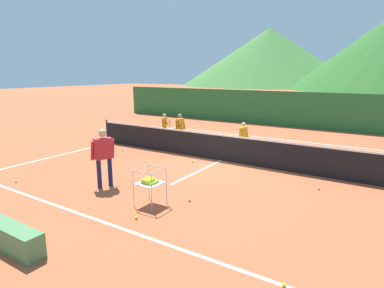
{
  "coord_description": "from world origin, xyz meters",
  "views": [
    {
      "loc": [
        5.27,
        -10.16,
        3.16
      ],
      "look_at": [
        -0.39,
        -1.35,
        0.83
      ],
      "focal_mm": 30.21,
      "sensor_mm": 36.0,
      "label": 1
    }
  ],
  "objects_px": {
    "student_2": "(243,135)",
    "tennis_ball_4": "(16,181)",
    "student_1": "(180,126)",
    "ball_cart": "(149,181)",
    "instructor": "(104,152)",
    "tennis_ball_3": "(136,218)",
    "tennis_net": "(221,147)",
    "tennis_ball_1": "(190,200)",
    "tennis_ball_5": "(192,162)",
    "tennis_ball_2": "(319,188)",
    "tennis_ball_0": "(284,285)",
    "courtside_bench": "(12,238)",
    "student_0": "(165,123)",
    "tennis_ball_6": "(123,150)"
  },
  "relations": [
    {
      "from": "student_2",
      "to": "tennis_ball_4",
      "type": "relative_size",
      "value": 18.12
    },
    {
      "from": "student_1",
      "to": "ball_cart",
      "type": "distance_m",
      "value": 6.76
    },
    {
      "from": "instructor",
      "to": "tennis_ball_3",
      "type": "distance_m",
      "value": 2.6
    },
    {
      "from": "tennis_net",
      "to": "tennis_ball_1",
      "type": "xyz_separation_m",
      "value": [
        1.13,
        -3.82,
        -0.47
      ]
    },
    {
      "from": "ball_cart",
      "to": "tennis_ball_5",
      "type": "relative_size",
      "value": 13.22
    },
    {
      "from": "tennis_ball_2",
      "to": "tennis_ball_0",
      "type": "bearing_deg",
      "value": -84.27
    },
    {
      "from": "tennis_net",
      "to": "tennis_ball_3",
      "type": "relative_size",
      "value": 174.61
    },
    {
      "from": "student_1",
      "to": "tennis_ball_2",
      "type": "relative_size",
      "value": 20.2
    },
    {
      "from": "student_1",
      "to": "tennis_ball_1",
      "type": "height_order",
      "value": "student_1"
    },
    {
      "from": "tennis_ball_1",
      "to": "courtside_bench",
      "type": "bearing_deg",
      "value": -112.26
    },
    {
      "from": "student_1",
      "to": "tennis_ball_3",
      "type": "distance_m",
      "value": 7.62
    },
    {
      "from": "student_0",
      "to": "ball_cart",
      "type": "relative_size",
      "value": 1.35
    },
    {
      "from": "tennis_ball_1",
      "to": "student_0",
      "type": "bearing_deg",
      "value": 131.74
    },
    {
      "from": "ball_cart",
      "to": "tennis_ball_2",
      "type": "xyz_separation_m",
      "value": [
        3.25,
        3.3,
        -0.56
      ]
    },
    {
      "from": "student_1",
      "to": "tennis_ball_0",
      "type": "height_order",
      "value": "student_1"
    },
    {
      "from": "tennis_ball_3",
      "to": "tennis_ball_5",
      "type": "height_order",
      "value": "same"
    },
    {
      "from": "student_2",
      "to": "tennis_ball_5",
      "type": "distance_m",
      "value": 2.61
    },
    {
      "from": "tennis_ball_4",
      "to": "courtside_bench",
      "type": "distance_m",
      "value": 4.13
    },
    {
      "from": "tennis_ball_5",
      "to": "ball_cart",
      "type": "bearing_deg",
      "value": -72.81
    },
    {
      "from": "tennis_net",
      "to": "tennis_ball_0",
      "type": "relative_size",
      "value": 174.61
    },
    {
      "from": "student_1",
      "to": "tennis_ball_0",
      "type": "relative_size",
      "value": 20.2
    },
    {
      "from": "tennis_ball_2",
      "to": "tennis_ball_4",
      "type": "height_order",
      "value": "same"
    },
    {
      "from": "tennis_ball_5",
      "to": "courtside_bench",
      "type": "height_order",
      "value": "courtside_bench"
    },
    {
      "from": "student_1",
      "to": "tennis_ball_6",
      "type": "xyz_separation_m",
      "value": [
        -1.25,
        -2.33,
        -0.79
      ]
    },
    {
      "from": "ball_cart",
      "to": "tennis_ball_6",
      "type": "distance_m",
      "value": 5.77
    },
    {
      "from": "student_0",
      "to": "tennis_ball_4",
      "type": "xyz_separation_m",
      "value": [
        0.28,
        -7.55,
        -0.7
      ]
    },
    {
      "from": "tennis_ball_5",
      "to": "courtside_bench",
      "type": "xyz_separation_m",
      "value": [
        0.37,
        -6.64,
        0.2
      ]
    },
    {
      "from": "tennis_ball_3",
      "to": "tennis_ball_5",
      "type": "relative_size",
      "value": 1.0
    },
    {
      "from": "tennis_ball_5",
      "to": "tennis_ball_6",
      "type": "distance_m",
      "value": 3.33
    },
    {
      "from": "tennis_net",
      "to": "tennis_ball_1",
      "type": "bearing_deg",
      "value": -73.58
    },
    {
      "from": "tennis_net",
      "to": "student_0",
      "type": "height_order",
      "value": "student_0"
    },
    {
      "from": "tennis_ball_3",
      "to": "tennis_ball_1",
      "type": "bearing_deg",
      "value": 73.63
    },
    {
      "from": "student_2",
      "to": "tennis_ball_4",
      "type": "height_order",
      "value": "student_2"
    },
    {
      "from": "tennis_net",
      "to": "tennis_ball_3",
      "type": "bearing_deg",
      "value": -82.57
    },
    {
      "from": "tennis_ball_1",
      "to": "tennis_ball_4",
      "type": "height_order",
      "value": "same"
    },
    {
      "from": "student_0",
      "to": "tennis_ball_0",
      "type": "height_order",
      "value": "student_0"
    },
    {
      "from": "tennis_ball_4",
      "to": "tennis_ball_6",
      "type": "xyz_separation_m",
      "value": [
        -0.11,
        4.48,
        0.0
      ]
    },
    {
      "from": "instructor",
      "to": "student_0",
      "type": "xyz_separation_m",
      "value": [
        -2.75,
        6.37,
        -0.26
      ]
    },
    {
      "from": "tennis_net",
      "to": "student_2",
      "type": "bearing_deg",
      "value": 83.44
    },
    {
      "from": "tennis_ball_0",
      "to": "tennis_ball_3",
      "type": "distance_m",
      "value": 3.48
    },
    {
      "from": "instructor",
      "to": "courtside_bench",
      "type": "distance_m",
      "value": 3.5
    },
    {
      "from": "tennis_net",
      "to": "tennis_ball_6",
      "type": "distance_m",
      "value": 4.18
    },
    {
      "from": "tennis_net",
      "to": "tennis_ball_5",
      "type": "height_order",
      "value": "tennis_net"
    },
    {
      "from": "instructor",
      "to": "tennis_ball_0",
      "type": "distance_m",
      "value": 5.9
    },
    {
      "from": "instructor",
      "to": "tennis_ball_4",
      "type": "distance_m",
      "value": 2.91
    },
    {
      "from": "student_1",
      "to": "tennis_ball_0",
      "type": "xyz_separation_m",
      "value": [
        6.93,
        -7.25,
        -0.79
      ]
    },
    {
      "from": "student_2",
      "to": "tennis_ball_1",
      "type": "relative_size",
      "value": 18.12
    },
    {
      "from": "tennis_ball_2",
      "to": "tennis_ball_6",
      "type": "xyz_separation_m",
      "value": [
        -7.72,
        0.3,
        0.0
      ]
    },
    {
      "from": "tennis_ball_0",
      "to": "tennis_ball_6",
      "type": "bearing_deg",
      "value": 149.01
    },
    {
      "from": "ball_cart",
      "to": "tennis_ball_3",
      "type": "distance_m",
      "value": 1.01
    }
  ]
}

